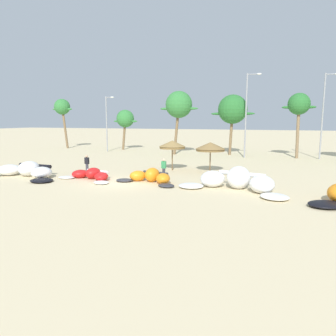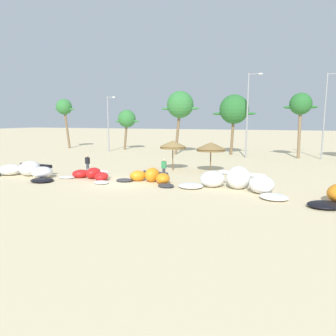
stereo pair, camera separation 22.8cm
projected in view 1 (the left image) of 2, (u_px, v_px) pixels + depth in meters
The scene contains 17 objects.
ground_plane at pixel (120, 183), 23.26m from camera, with size 260.00×260.00×0.00m, color beige.
kite_far_left at pixel (25, 171), 25.74m from camera, with size 8.09×3.85×1.25m.
kite_left at pixel (91, 175), 24.66m from camera, with size 5.32×3.12×0.89m.
kite_left_of_center at pixel (150, 177), 23.43m from camera, with size 5.20×2.94×1.07m.
kite_center at pixel (236, 181), 20.92m from camera, with size 7.62×4.49×1.56m.
beach_umbrella_near_van at pixel (172, 145), 28.76m from camera, with size 2.47×2.47×2.78m.
beach_umbrella_middle at pixel (210, 147), 27.64m from camera, with size 2.66×2.66×2.70m.
person_near_kites at pixel (164, 169), 24.80m from camera, with size 0.36×0.24×1.62m.
person_by_umbrellas at pixel (87, 164), 27.26m from camera, with size 0.36×0.24×1.62m.
palm_leftmost at pixel (62, 108), 50.92m from camera, with size 3.82×2.55×8.03m.
palm_left at pixel (125, 119), 48.42m from camera, with size 4.09×2.73×6.21m.
palm_left_of_gap at pixel (179, 105), 41.25m from camera, with size 5.31×3.54×8.43m.
palm_center_left at pixel (233, 110), 40.93m from camera, with size 5.73×3.82×7.95m.
palm_center_right at pixel (299, 105), 37.23m from camera, with size 3.89×2.59×7.85m.
lamppost_west at pixel (107, 121), 45.67m from camera, with size 1.38×0.24×8.03m.
lamppost_west_center at pixel (247, 112), 37.79m from camera, with size 1.72×0.24×10.17m.
lamppost_east_center at pixel (324, 112), 36.42m from camera, with size 1.57×0.24×9.99m.
Camera 1 is at (10.99, -20.31, 4.68)m, focal length 33.29 mm.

